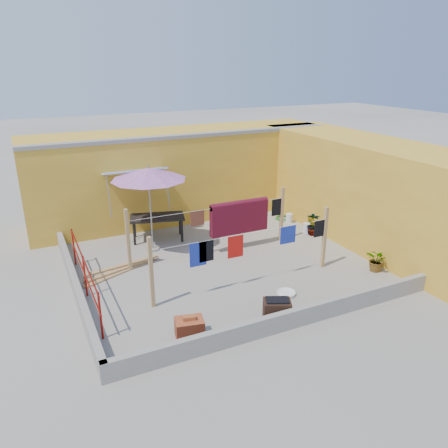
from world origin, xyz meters
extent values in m
plane|color=#9E998E|center=(0.00, 0.00, 0.00)|extent=(80.00, 80.00, 0.00)
cube|color=gold|center=(0.50, 4.70, 1.60)|extent=(11.00, 2.40, 3.20)
cube|color=gray|center=(0.50, 3.65, 3.15)|extent=(11.00, 0.35, 0.12)
cube|color=#2D51B2|center=(-1.60, 3.15, 2.25)|extent=(2.00, 0.79, 0.22)
cylinder|color=gray|center=(-2.55, 2.78, 1.60)|extent=(0.03, 0.30, 1.28)
cylinder|color=gray|center=(-0.65, 2.78, 1.60)|extent=(0.03, 0.30, 1.28)
cube|color=gold|center=(5.20, 0.00, 1.60)|extent=(2.40, 9.00, 3.20)
cube|color=gray|center=(0.00, -3.58, 0.22)|extent=(8.30, 0.16, 0.44)
cube|color=gray|center=(-4.08, 0.00, 0.22)|extent=(0.16, 7.30, 0.44)
cylinder|color=maroon|center=(-3.85, -2.20, 0.55)|extent=(0.05, 0.05, 1.10)
cylinder|color=maroon|center=(-3.85, -0.20, 0.55)|extent=(0.05, 0.05, 1.10)
cylinder|color=maroon|center=(-3.85, 1.80, 0.55)|extent=(0.05, 0.05, 1.10)
cylinder|color=maroon|center=(-3.85, -0.20, 1.05)|extent=(0.04, 4.20, 0.04)
cylinder|color=maroon|center=(-3.85, -0.20, 0.60)|extent=(0.04, 4.20, 0.04)
cube|color=tan|center=(-2.50, -1.40, 0.90)|extent=(0.09, 0.09, 1.80)
cube|color=tan|center=(2.50, -1.40, 0.90)|extent=(0.09, 0.09, 1.80)
cube|color=tan|center=(2.50, 0.80, 0.90)|extent=(0.09, 0.09, 1.80)
cube|color=tan|center=(-2.50, 0.80, 0.90)|extent=(0.09, 0.09, 1.80)
cylinder|color=silver|center=(0.00, -1.40, 1.45)|extent=(5.00, 0.01, 0.01)
cylinder|color=silver|center=(0.00, 0.80, 1.45)|extent=(5.00, 0.01, 0.01)
cube|color=#4B0C1A|center=(0.95, 0.80, 1.02)|extent=(1.90, 0.22, 0.97)
cube|color=black|center=(2.30, 0.80, 1.17)|extent=(0.36, 0.02, 0.56)
cube|color=#592D1F|center=(-0.43, 0.80, 1.22)|extent=(0.43, 0.02, 0.46)
cube|color=#1B2D97|center=(-1.32, -1.40, 1.14)|extent=(0.44, 0.02, 0.62)
cube|color=black|center=(-1.09, -1.40, 1.18)|extent=(0.38, 0.02, 0.54)
cube|color=red|center=(-0.29, -1.40, 1.15)|extent=(0.43, 0.02, 0.59)
cube|color=#1B2D97|center=(1.27, -1.40, 1.20)|extent=(0.47, 0.02, 0.49)
cube|color=black|center=(2.30, -1.40, 1.21)|extent=(0.35, 0.02, 0.48)
cylinder|color=gray|center=(-1.52, 1.87, 0.03)|extent=(0.40, 0.40, 0.07)
cylinder|color=gray|center=(-1.52, 1.87, 1.28)|extent=(0.05, 0.05, 2.57)
cone|color=#C369AE|center=(-1.52, 1.87, 2.43)|extent=(2.95, 2.95, 0.36)
cylinder|color=gray|center=(-1.52, 1.87, 2.63)|extent=(0.04, 0.04, 0.11)
cube|color=black|center=(-1.11, 2.61, 0.78)|extent=(1.90, 1.29, 0.06)
cube|color=black|center=(-1.93, 2.47, 0.38)|extent=(0.06, 0.06, 0.76)
cube|color=black|center=(-1.75, 3.14, 0.38)|extent=(0.06, 0.06, 0.76)
cube|color=black|center=(-0.47, 2.08, 0.38)|extent=(0.06, 0.06, 0.76)
cube|color=black|center=(-0.29, 2.74, 0.38)|extent=(0.06, 0.06, 0.76)
cube|color=#A44225|center=(-2.17, -2.96, 0.22)|extent=(0.68, 0.55, 0.44)
cube|color=#A14E26|center=(-2.17, -2.96, 0.48)|extent=(0.29, 0.18, 0.09)
cube|color=tan|center=(-2.85, 0.68, 0.02)|extent=(2.08, 1.00, 0.04)
cube|color=tan|center=(-2.77, 0.80, 0.07)|extent=(2.13, 0.82, 0.04)
cube|color=tan|center=(-2.69, 0.92, 0.12)|extent=(2.19, 0.53, 0.04)
cube|color=#321D13|center=(-0.15, -3.20, 0.25)|extent=(0.72, 0.62, 0.51)
cube|color=black|center=(-0.15, -3.20, 0.53)|extent=(0.59, 0.49, 0.04)
cylinder|color=silver|center=(0.69, -2.31, 0.03)|extent=(0.46, 0.46, 0.06)
torus|color=silver|center=(0.69, -2.31, 0.06)|extent=(0.49, 0.49, 0.05)
cylinder|color=silver|center=(3.70, 1.04, 0.16)|extent=(0.23, 0.23, 0.32)
cylinder|color=silver|center=(3.70, 1.04, 0.34)|extent=(0.06, 0.06, 0.05)
cylinder|color=silver|center=(3.70, 2.11, 0.16)|extent=(0.24, 0.24, 0.33)
cylinder|color=silver|center=(3.70, 2.11, 0.35)|extent=(0.07, 0.07, 0.05)
torus|color=#19721B|center=(3.70, 2.53, 0.02)|extent=(0.57, 0.57, 0.04)
torus|color=#19721B|center=(3.70, 2.53, 0.06)|extent=(0.48, 0.48, 0.04)
imported|color=#1E5B1A|center=(1.57, 2.17, 0.34)|extent=(0.78, 0.74, 0.69)
imported|color=#1E5B1A|center=(2.50, 3.20, 0.29)|extent=(0.42, 0.42, 0.58)
imported|color=#1E5B1A|center=(3.70, 0.71, 0.41)|extent=(0.52, 0.52, 0.83)
imported|color=#1E5B1A|center=(3.70, 0.76, 0.34)|extent=(0.41, 0.45, 0.68)
imported|color=#1E5B1A|center=(3.70, -2.27, 0.33)|extent=(0.60, 0.67, 0.65)
camera|label=1|loc=(-4.91, -10.38, 5.52)|focal=35.00mm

